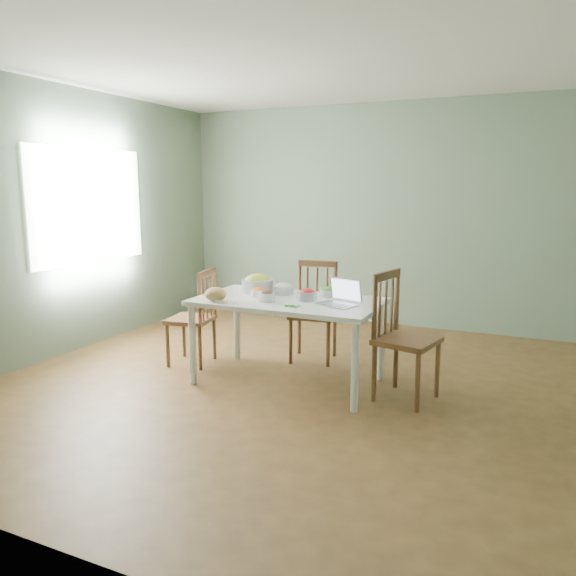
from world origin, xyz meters
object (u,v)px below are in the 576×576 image
at_px(chair_far, 313,312).
at_px(bowl_squash, 257,283).
at_px(dining_table, 288,341).
at_px(laptop, 337,293).
at_px(bread_boule, 216,294).
at_px(chair_right, 407,337).
at_px(chair_left, 191,317).

relative_size(chair_far, bowl_squash, 3.40).
bearing_deg(dining_table, bowl_squash, 155.52).
relative_size(bowl_squash, laptop, 0.94).
bearing_deg(dining_table, bread_boule, -148.49).
height_order(dining_table, bread_boule, bread_boule).
distance_m(bowl_squash, laptop, 0.88).
bearing_deg(bowl_squash, chair_far, 54.88).
relative_size(chair_right, bread_boule, 5.55).
bearing_deg(chair_right, dining_table, 103.95).
bearing_deg(chair_left, chair_far, 109.71).
bearing_deg(chair_left, bowl_squash, 87.30).
distance_m(chair_right, laptop, 0.67).
distance_m(dining_table, bowl_squash, 0.62).
xyz_separation_m(bread_boule, bowl_squash, (0.14, 0.50, 0.02)).
height_order(chair_far, bread_boule, chair_far).
relative_size(dining_table, chair_far, 1.63).
xyz_separation_m(chair_far, bowl_squash, (-0.35, -0.50, 0.34)).
distance_m(dining_table, chair_left, 1.08).
distance_m(chair_left, bread_boule, 0.77).
bearing_deg(laptop, dining_table, -170.35).
distance_m(chair_left, laptop, 1.59).
bearing_deg(bowl_squash, laptop, -15.14).
xyz_separation_m(chair_left, bread_boule, (0.55, -0.42, 0.34)).
relative_size(bread_boule, laptop, 0.61).
bearing_deg(bread_boule, laptop, 15.21).
distance_m(bread_boule, laptop, 1.03).
bearing_deg(dining_table, laptop, -6.60).
bearing_deg(chair_left, laptop, 74.88).
relative_size(chair_left, laptop, 3.04).
xyz_separation_m(chair_far, laptop, (0.50, -0.73, 0.36)).
bearing_deg(chair_left, dining_table, 75.38).
distance_m(chair_left, chair_right, 2.11).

